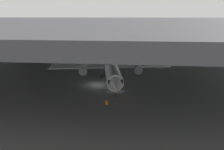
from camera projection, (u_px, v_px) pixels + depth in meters
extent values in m
plane|color=slate|center=(97.00, 85.00, 49.22)|extent=(110.00, 110.00, 0.00)
cylinder|color=#4C4F54|center=(33.00, 42.00, 73.04)|extent=(1.67, 1.67, 13.50)
cube|color=#38383D|center=(104.00, 22.00, 58.46)|extent=(121.00, 99.00, 1.20)
cube|color=#4C4F54|center=(85.00, 32.00, 35.06)|extent=(115.50, 0.50, 0.70)
cube|color=#4C4F54|center=(110.00, 23.00, 74.52)|extent=(115.50, 0.50, 0.70)
cylinder|color=white|center=(111.00, 68.00, 51.99)|extent=(7.43, 25.32, 3.37)
cone|color=white|center=(116.00, 86.00, 38.51)|extent=(3.92, 4.53, 3.30)
cube|color=black|center=(115.00, 80.00, 40.43)|extent=(3.21, 2.79, 0.74)
cone|color=white|center=(108.00, 56.00, 65.38)|extent=(3.71, 5.78, 2.86)
cube|color=#1972B2|center=(108.00, 44.00, 62.20)|extent=(0.84, 3.66, 5.51)
cube|color=white|center=(116.00, 57.00, 62.57)|extent=(4.68, 3.42, 0.16)
cube|color=white|center=(101.00, 57.00, 62.25)|extent=(4.68, 3.42, 0.16)
cube|color=white|center=(142.00, 65.00, 56.58)|extent=(14.89, 8.34, 0.24)
cylinder|color=#9EA3A8|center=(137.00, 68.00, 54.87)|extent=(2.78, 4.66, 2.09)
cube|color=white|center=(77.00, 66.00, 55.38)|extent=(14.89, 8.34, 0.24)
cylinder|color=#9EA3A8|center=(83.00, 69.00, 53.91)|extent=(2.78, 4.66, 2.09)
cube|color=#1972B2|center=(111.00, 67.00, 51.92)|extent=(7.19, 23.52, 0.16)
cylinder|color=#9EA3A8|center=(114.00, 86.00, 44.49)|extent=(0.20, 0.20, 1.15)
cylinder|color=black|center=(114.00, 90.00, 44.71)|extent=(0.44, 0.94, 0.90)
cylinder|color=#9EA3A8|center=(119.00, 73.00, 55.06)|extent=(0.20, 0.20, 1.15)
cylinder|color=black|center=(119.00, 76.00, 55.28)|extent=(0.44, 0.94, 0.90)
cylinder|color=#9EA3A8|center=(102.00, 73.00, 54.74)|extent=(0.20, 0.20, 1.15)
cylinder|color=black|center=(102.00, 76.00, 54.97)|extent=(0.44, 0.94, 0.90)
cube|color=slate|center=(116.00, 91.00, 44.62)|extent=(3.80, 2.07, 0.70)
cube|color=slate|center=(116.00, 83.00, 44.14)|extent=(3.52, 1.83, 2.84)
cube|color=slate|center=(123.00, 77.00, 43.87)|extent=(1.30, 1.46, 0.12)
cylinder|color=black|center=(123.00, 73.00, 44.31)|extent=(0.06, 0.06, 1.00)
cylinder|color=black|center=(124.00, 75.00, 43.16)|extent=(0.06, 0.06, 1.00)
cylinder|color=black|center=(122.00, 90.00, 45.45)|extent=(0.32, 0.17, 0.30)
cylinder|color=black|center=(123.00, 92.00, 44.11)|extent=(0.32, 0.17, 0.30)
cylinder|color=black|center=(109.00, 90.00, 45.24)|extent=(0.32, 0.17, 0.30)
cylinder|color=black|center=(109.00, 93.00, 43.90)|extent=(0.32, 0.17, 0.30)
cylinder|color=#232838|center=(107.00, 107.00, 36.31)|extent=(0.14, 0.14, 0.89)
cylinder|color=#232838|center=(106.00, 107.00, 36.40)|extent=(0.14, 0.14, 0.89)
cube|color=orange|center=(107.00, 103.00, 36.15)|extent=(0.42, 0.36, 0.63)
cylinder|color=orange|center=(108.00, 103.00, 36.02)|extent=(0.09, 0.09, 0.60)
cylinder|color=orange|center=(106.00, 103.00, 36.26)|extent=(0.09, 0.09, 0.60)
sphere|color=tan|center=(107.00, 101.00, 36.02)|extent=(0.24, 0.24, 0.24)
cylinder|color=#232838|center=(115.00, 95.00, 41.99)|extent=(0.14, 0.14, 0.83)
cylinder|color=#232838|center=(116.00, 95.00, 41.83)|extent=(0.14, 0.14, 0.83)
cube|color=orange|center=(116.00, 92.00, 41.71)|extent=(0.33, 0.41, 0.59)
cylinder|color=orange|center=(115.00, 91.00, 41.92)|extent=(0.09, 0.09, 0.56)
cylinder|color=orange|center=(116.00, 92.00, 41.49)|extent=(0.09, 0.09, 0.56)
sphere|color=beige|center=(116.00, 90.00, 41.60)|extent=(0.22, 0.22, 0.22)
cylinder|color=white|center=(41.00, 48.00, 82.63)|extent=(26.08, 6.37, 3.47)
cone|color=white|center=(77.00, 48.00, 82.92)|extent=(4.52, 3.85, 3.40)
cube|color=black|center=(72.00, 47.00, 82.76)|extent=(2.75, 3.20, 0.76)
cone|color=white|center=(4.00, 47.00, 82.25)|extent=(5.85, 3.56, 2.95)
cube|color=red|center=(8.00, 36.00, 81.12)|extent=(3.79, 0.67, 5.68)
cube|color=white|center=(14.00, 46.00, 84.60)|extent=(3.32, 4.71, 0.16)
cube|color=white|center=(9.00, 48.00, 79.93)|extent=(3.32, 4.71, 0.16)
cube|color=white|center=(38.00, 46.00, 91.28)|extent=(7.91, 15.12, 0.24)
cylinder|color=#9EA3A8|center=(41.00, 48.00, 89.81)|extent=(4.72, 2.65, 2.15)
cube|color=white|center=(21.00, 53.00, 74.02)|extent=(7.91, 15.12, 0.24)
cylinder|color=#9EA3A8|center=(29.00, 54.00, 75.89)|extent=(4.72, 2.65, 2.15)
cube|color=red|center=(41.00, 47.00, 82.56)|extent=(24.21, 6.23, 0.16)
cylinder|color=#9EA3A8|center=(63.00, 53.00, 83.38)|extent=(0.20, 0.20, 1.15)
cylinder|color=black|center=(63.00, 55.00, 83.60)|extent=(0.93, 0.40, 0.90)
cylinder|color=#9EA3A8|center=(37.00, 52.00, 85.40)|extent=(0.20, 0.20, 1.15)
cylinder|color=black|center=(37.00, 54.00, 85.63)|extent=(0.93, 0.40, 0.90)
cylinder|color=#9EA3A8|center=(33.00, 54.00, 80.92)|extent=(0.20, 0.20, 1.15)
cylinder|color=black|center=(33.00, 56.00, 81.14)|extent=(0.93, 0.40, 0.90)
cube|color=black|center=(126.00, 101.00, 39.82)|extent=(0.36, 0.36, 0.04)
cone|color=orange|center=(126.00, 100.00, 39.73)|extent=(0.30, 0.30, 0.56)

